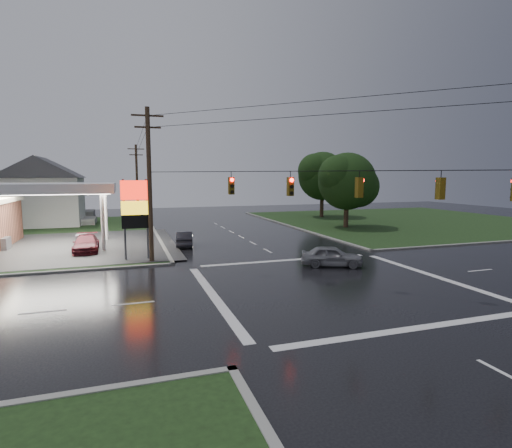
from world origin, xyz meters
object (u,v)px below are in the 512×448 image
object	(u,v)px
utility_pole_nw	(150,183)
car_crossing	(332,256)
car_north	(185,239)
tree_ne_near	(348,182)
pylon_sign	(135,206)
house_near	(43,191)
car_pump	(86,244)
utility_pole_n	(137,181)
tree_ne_far	(323,176)
house_far	(50,188)

from	to	relation	value
utility_pole_nw	car_crossing	distance (m)	13.82
car_north	tree_ne_near	bearing A→B (deg)	-153.34
pylon_sign	house_near	distance (m)	27.56
car_pump	utility_pole_nw	bearing A→B (deg)	-50.93
utility_pole_nw	utility_pole_n	bearing A→B (deg)	90.00
utility_pole_n	house_near	world-z (taller)	utility_pole_n
utility_pole_nw	tree_ne_near	xyz separation A→B (m)	(23.64, 12.49, -0.16)
house_near	car_pump	distance (m)	22.14
tree_ne_near	pylon_sign	bearing A→B (deg)	-154.99
utility_pole_n	car_pump	xyz separation A→B (m)	(-4.87, -22.82, -4.78)
tree_ne_near	car_pump	world-z (taller)	tree_ne_near
utility_pole_nw	car_pump	world-z (taller)	utility_pole_nw
tree_ne_far	house_far	bearing A→B (deg)	160.29
house_near	car_crossing	world-z (taller)	house_near
tree_ne_far	car_pump	xyz separation A→B (m)	(-31.52, -18.81, -5.49)
utility_pole_nw	car_north	world-z (taller)	utility_pole_nw
house_far	tree_ne_near	distance (m)	44.50
car_north	car_pump	bearing A→B (deg)	11.42
house_near	utility_pole_n	bearing A→B (deg)	9.91
car_pump	tree_ne_far	bearing A→B (deg)	29.31
utility_pole_nw	car_crossing	size ratio (longest dim) A/B	2.62
house_far	car_north	bearing A→B (deg)	-64.22
car_crossing	car_north	bearing A→B (deg)	60.82
pylon_sign	tree_ne_near	xyz separation A→B (m)	(24.64, 11.49, 1.55)
tree_ne_far	car_north	world-z (taller)	tree_ne_far
car_crossing	tree_ne_far	bearing A→B (deg)	-2.76
house_near	tree_ne_near	size ratio (longest dim) A/B	1.23
tree_ne_near	car_crossing	world-z (taller)	tree_ne_near
utility_pole_n	tree_ne_near	size ratio (longest dim) A/B	1.17
pylon_sign	car_north	world-z (taller)	pylon_sign
utility_pole_n	car_crossing	size ratio (longest dim) A/B	2.50
utility_pole_n	tree_ne_far	xyz separation A→B (m)	(26.65, -4.01, 0.71)
utility_pole_nw	car_crossing	bearing A→B (deg)	-24.19
pylon_sign	house_near	world-z (taller)	house_near
car_north	car_crossing	world-z (taller)	car_crossing
tree_ne_near	car_north	xyz separation A→B (m)	(-20.40, -6.47, -4.90)
house_far	car_pump	size ratio (longest dim) A/B	2.32
pylon_sign	tree_ne_near	world-z (taller)	tree_ne_near
pylon_sign	utility_pole_nw	size ratio (longest dim) A/B	0.55
car_pump	utility_pole_n	bearing A→B (deg)	76.43
house_far	pylon_sign	bearing A→B (deg)	-73.02
utility_pole_nw	tree_ne_far	size ratio (longest dim) A/B	1.12
house_far	house_near	bearing A→B (deg)	-85.24
tree_ne_far	car_crossing	world-z (taller)	tree_ne_far
pylon_sign	car_crossing	bearing A→B (deg)	-26.21
tree_ne_far	car_north	size ratio (longest dim) A/B	2.44
utility_pole_nw	car_north	size ratio (longest dim) A/B	2.74
tree_ne_near	car_crossing	bearing A→B (deg)	-123.79
house_near	car_north	world-z (taller)	house_near
house_far	car_crossing	distance (m)	50.16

